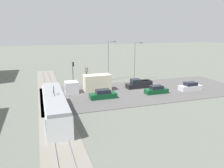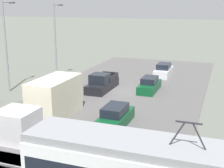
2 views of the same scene
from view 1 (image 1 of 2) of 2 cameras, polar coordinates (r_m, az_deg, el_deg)
ground_plane at (r=44.13m, az=8.71°, el=-1.75°), size 320.00×320.00×0.00m
road_surface at (r=44.12m, az=8.72°, el=-1.70°), size 16.55×40.11×0.08m
rail_bed at (r=39.44m, az=-15.56°, el=-3.89°), size 58.89×4.40×0.22m
light_rail_tram at (r=30.73m, az=-14.73°, el=-5.69°), size 14.87×2.83×4.36m
box_truck at (r=42.98m, az=-5.47°, el=0.07°), size 2.52×8.94×3.19m
pickup_truck at (r=45.77m, az=6.91°, el=-0.10°), size 1.98×5.38×1.91m
sedan_car_0 at (r=42.26m, az=11.50°, el=-1.57°), size 1.71×4.45×1.51m
sedan_car_1 at (r=46.51m, az=19.77°, el=-0.67°), size 1.81×4.61×1.60m
sedan_car_2 at (r=38.37m, az=-2.36°, el=-2.79°), size 1.78×4.71×1.60m
traffic_light_pole at (r=49.12m, az=-10.13°, el=3.64°), size 0.28×0.47×4.99m
street_tree at (r=49.27m, az=-6.63°, el=2.09°), size 0.95×0.79×3.98m
street_lamp_near_crossing at (r=51.88m, az=6.10°, el=6.49°), size 0.36×1.95×9.15m
street_lamp_mid_block at (r=52.20m, az=-0.78°, el=6.76°), size 0.36×1.95×9.41m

